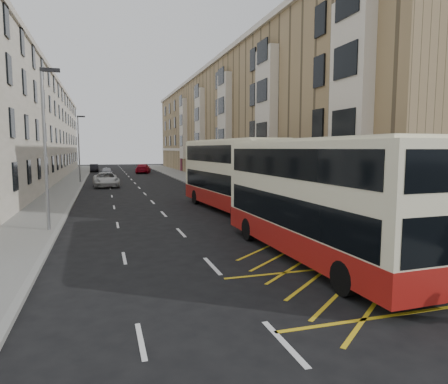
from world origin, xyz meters
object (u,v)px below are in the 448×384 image
object	(u,v)px
double_decker_front	(314,199)
pedestrian_mid	(409,226)
double_decker_rear	(230,175)
car_silver	(107,172)
white_van	(106,180)
street_lamp_far	(79,145)
pedestrian_far	(331,216)
street_lamp_near	(46,140)
car_dark	(94,168)
car_red	(143,169)

from	to	relation	value
double_decker_front	pedestrian_mid	distance (m)	4.79
double_decker_rear	car_silver	xyz separation A→B (m)	(-7.78, 34.66, -1.71)
white_van	street_lamp_far	bearing A→B (deg)	115.22
pedestrian_far	car_silver	xyz separation A→B (m)	(-9.91, 43.84, -0.29)
pedestrian_mid	street_lamp_near	bearing A→B (deg)	146.23
pedestrian_mid	car_dark	size ratio (longest dim) A/B	0.41
street_lamp_far	double_decker_front	bearing A→B (deg)	-74.92
double_decker_rear	pedestrian_mid	bearing A→B (deg)	-77.05
car_silver	car_red	bearing A→B (deg)	58.80
double_decker_front	car_silver	world-z (taller)	double_decker_front
street_lamp_near	street_lamp_far	xyz separation A→B (m)	(0.00, 30.00, 0.00)
street_lamp_far	car_red	size ratio (longest dim) A/B	1.48
car_silver	car_dark	bearing A→B (deg)	99.93
pedestrian_far	car_dark	size ratio (longest dim) A/B	0.42
street_lamp_far	car_red	bearing A→B (deg)	62.67
street_lamp_far	car_silver	size ratio (longest dim) A/B	1.83
street_lamp_near	car_dark	xyz separation A→B (m)	(1.15, 54.45, -3.95)
street_lamp_near	double_decker_rear	distance (m)	11.91
car_dark	street_lamp_far	bearing A→B (deg)	-94.24
double_decker_front	car_red	xyz separation A→B (m)	(-1.04, 56.14, -1.55)
double_decker_rear	pedestrian_far	world-z (taller)	double_decker_rear
street_lamp_far	double_decker_rear	xyz separation A→B (m)	(10.95, -25.85, -2.18)
street_lamp_near	car_dark	world-z (taller)	street_lamp_near
street_lamp_far	car_dark	distance (m)	24.79
street_lamp_near	double_decker_rear	size ratio (longest dim) A/B	0.65
street_lamp_near	street_lamp_far	bearing A→B (deg)	90.00
double_decker_front	double_decker_rear	distance (m)	12.39
car_dark	pedestrian_far	bearing A→B (deg)	-80.20
white_van	car_red	world-z (taller)	white_van
car_silver	street_lamp_far	bearing A→B (deg)	-107.20
street_lamp_far	pedestrian_far	world-z (taller)	street_lamp_far
street_lamp_near	double_decker_front	distance (m)	13.38
car_silver	street_lamp_near	bearing A→B (deg)	-92.09
car_silver	car_red	size ratio (longest dim) A/B	0.81
pedestrian_mid	pedestrian_far	xyz separation A→B (m)	(-1.82, 3.07, 0.03)
pedestrian_far	car_red	xyz separation A→B (m)	(-3.82, 52.95, -0.24)
white_van	car_silver	bearing A→B (deg)	86.71
double_decker_front	double_decker_rear	size ratio (longest dim) A/B	0.94
pedestrian_mid	white_van	size ratio (longest dim) A/B	0.30
white_van	car_red	size ratio (longest dim) A/B	1.05
car_silver	car_dark	size ratio (longest dim) A/B	1.04
street_lamp_near	pedestrian_far	size ratio (longest dim) A/B	4.55
street_lamp_near	double_decker_front	size ratio (longest dim) A/B	0.69
double_decker_front	car_silver	bearing A→B (deg)	97.06
street_lamp_far	double_decker_front	world-z (taller)	street_lamp_far
double_decker_front	white_van	bearing A→B (deg)	101.13
double_decker_front	pedestrian_mid	bearing A→B (deg)	-0.06
street_lamp_far	car_silver	bearing A→B (deg)	70.22
street_lamp_far	double_decker_rear	world-z (taller)	street_lamp_far
double_decker_rear	car_silver	size ratio (longest dim) A/B	2.81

